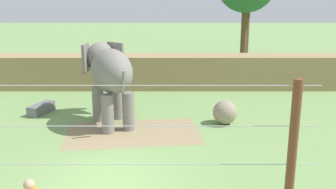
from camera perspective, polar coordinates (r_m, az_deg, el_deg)
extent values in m
plane|color=#759956|center=(11.53, -9.04, -12.42)|extent=(120.00, 120.00, 0.00)
cube|color=#937F5B|center=(15.02, -5.45, -5.66)|extent=(5.46, 3.60, 0.01)
cube|color=#997F56|center=(21.88, -4.75, 3.40)|extent=(36.00, 1.80, 1.85)
cylinder|color=gray|center=(16.37, -10.48, -1.32)|extent=(0.48, 0.48, 1.52)
cylinder|color=gray|center=(16.56, -7.67, -1.01)|extent=(0.48, 0.48, 1.52)
cylinder|color=gray|center=(14.92, -9.10, -2.85)|extent=(0.48, 0.48, 1.52)
cylinder|color=gray|center=(15.13, -6.04, -2.49)|extent=(0.48, 0.48, 1.52)
ellipsoid|color=gray|center=(15.38, -8.56, 3.48)|extent=(2.51, 3.20, 1.74)
ellipsoid|color=gray|center=(17.02, -10.16, 5.54)|extent=(1.52, 1.46, 1.25)
cube|color=gray|center=(16.78, -12.25, 5.30)|extent=(0.14, 0.98, 1.20)
cube|color=gray|center=(17.07, -7.94, 5.66)|extent=(0.80, 0.73, 1.20)
cylinder|color=gray|center=(17.54, -10.46, 4.31)|extent=(0.53, 0.63, 0.68)
cylinder|color=gray|center=(17.76, -10.48, 2.86)|extent=(0.41, 0.47, 0.64)
cylinder|color=gray|center=(17.94, -10.48, 1.52)|extent=(0.29, 0.29, 0.60)
cylinder|color=gray|center=(13.92, -6.84, 1.89)|extent=(0.23, 0.35, 0.87)
sphere|color=gray|center=(15.99, 8.21, -2.60)|extent=(0.99, 0.99, 0.99)
cylinder|color=brown|center=(9.08, 17.65, -8.60)|extent=(0.21, 0.21, 3.48)
cylinder|color=#B7B7BC|center=(8.91, -11.59, -10.10)|extent=(9.97, 0.02, 0.02)
cylinder|color=#B7B7BC|center=(8.57, -11.90, -4.60)|extent=(9.97, 0.02, 0.02)
cylinder|color=#B7B7BC|center=(8.32, -12.23, 1.30)|extent=(9.97, 0.02, 0.02)
sphere|color=tan|center=(8.31, -20.04, -12.44)|extent=(0.22, 0.22, 0.22)
cube|color=slate|center=(18.16, -18.41, -2.02)|extent=(0.94, 1.49, 0.44)
cylinder|color=brown|center=(29.40, 11.33, 10.42)|extent=(0.44, 0.44, 6.26)
cylinder|color=brown|center=(28.49, 10.92, 8.31)|extent=(0.44, 0.44, 4.28)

